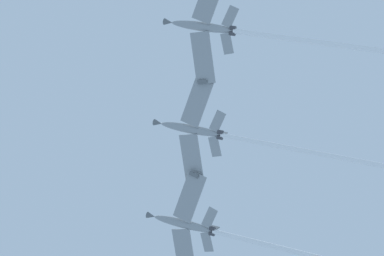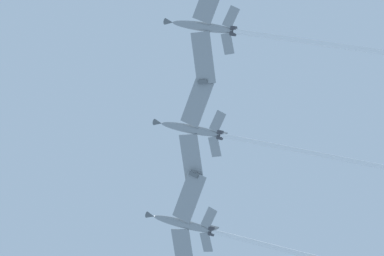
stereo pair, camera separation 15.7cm
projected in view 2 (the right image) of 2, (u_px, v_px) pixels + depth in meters
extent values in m
ellipsoid|color=gray|center=(203.00, 27.00, 126.82)|extent=(3.79, 11.43, 6.60)
cone|color=#595E60|center=(169.00, 22.00, 129.65)|extent=(1.56, 2.17, 1.79)
ellipsoid|color=black|center=(194.00, 25.00, 128.24)|extent=(1.55, 3.05, 2.06)
cube|color=gray|center=(203.00, 58.00, 127.37)|extent=(9.15, 3.73, 1.80)
cube|color=#595E60|center=(202.00, 81.00, 128.10)|extent=(0.78, 1.69, 0.92)
cube|color=gray|center=(231.00, 17.00, 124.29)|extent=(3.96, 3.23, 0.95)
cube|color=gray|center=(228.00, 44.00, 125.13)|extent=(3.77, 2.09, 0.95)
cube|color=#595E60|center=(231.00, 30.00, 126.04)|extent=(0.84, 3.37, 3.58)
cylinder|color=#38383D|center=(234.00, 28.00, 124.20)|extent=(1.03, 1.39, 1.16)
cylinder|color=#38383D|center=(233.00, 34.00, 124.37)|extent=(1.03, 1.39, 1.16)
cylinder|color=white|center=(306.00, 41.00, 118.82)|extent=(5.43, 22.91, 12.26)
ellipsoid|color=gray|center=(191.00, 129.00, 130.66)|extent=(3.66, 11.44, 6.59)
cone|color=#595E60|center=(158.00, 123.00, 133.50)|extent=(1.54, 2.16, 1.79)
ellipsoid|color=black|center=(182.00, 127.00, 132.08)|extent=(1.52, 3.04, 2.06)
cube|color=gray|center=(198.00, 101.00, 129.26)|extent=(9.56, 6.76, 1.79)
cube|color=#595E60|center=(202.00, 78.00, 128.49)|extent=(1.33, 1.80, 0.91)
cube|color=gray|center=(191.00, 159.00, 131.21)|extent=(9.18, 3.83, 1.79)
cube|color=#595E60|center=(191.00, 181.00, 131.94)|extent=(0.80, 1.70, 0.91)
cube|color=gray|center=(218.00, 121.00, 128.13)|extent=(3.97, 3.20, 0.95)
cube|color=gray|center=(215.00, 147.00, 128.97)|extent=(3.79, 2.13, 0.95)
cube|color=#595E60|center=(218.00, 133.00, 129.88)|extent=(0.80, 3.37, 3.58)
cylinder|color=#38383D|center=(220.00, 132.00, 128.04)|extent=(1.02, 1.38, 1.16)
cylinder|color=#38383D|center=(220.00, 138.00, 128.21)|extent=(1.02, 1.38, 1.16)
cylinder|color=white|center=(303.00, 151.00, 121.70)|extent=(5.83, 26.89, 14.16)
ellipsoid|color=gray|center=(183.00, 224.00, 132.63)|extent=(3.63, 11.46, 6.55)
cone|color=#595E60|center=(151.00, 216.00, 135.44)|extent=(1.54, 2.15, 1.79)
ellipsoid|color=black|center=(174.00, 220.00, 134.04)|extent=(1.51, 3.04, 2.05)
cube|color=gray|center=(189.00, 197.00, 131.23)|extent=(9.56, 6.74, 1.78)
cube|color=#595E60|center=(193.00, 175.00, 130.46)|extent=(1.33, 1.81, 0.91)
cube|color=gray|center=(183.00, 253.00, 133.18)|extent=(9.19, 3.87, 1.78)
cube|color=gray|center=(209.00, 218.00, 130.11)|extent=(3.97, 3.20, 0.94)
cube|color=gray|center=(206.00, 242.00, 130.95)|extent=(3.79, 2.14, 0.94)
cube|color=#595E60|center=(210.00, 228.00, 131.86)|extent=(0.79, 3.37, 3.57)
cylinder|color=#38383D|center=(212.00, 229.00, 130.02)|extent=(1.01, 1.38, 1.16)
cylinder|color=#38383D|center=(211.00, 234.00, 130.19)|extent=(1.01, 1.38, 1.16)
cylinder|color=white|center=(302.00, 254.00, 123.07)|extent=(6.31, 29.70, 15.49)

